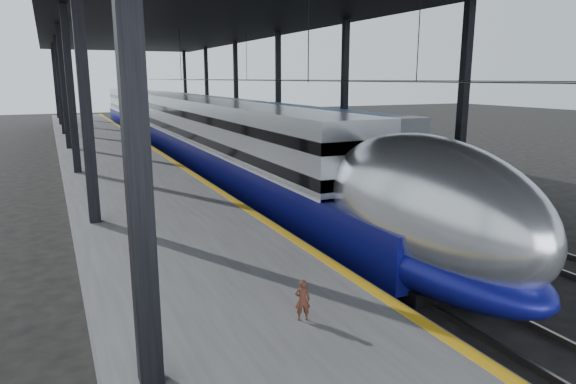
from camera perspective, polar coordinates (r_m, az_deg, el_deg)
ground at (r=15.21m, az=3.96°, el=-9.08°), size 160.00×160.00×0.00m
platform at (r=32.94m, az=-18.70°, el=2.96°), size 6.00×80.00×1.00m
yellow_strip at (r=33.27m, az=-13.97°, el=4.22°), size 0.30×80.00×0.01m
rails at (r=34.74m, az=-5.44°, el=3.33°), size 6.52×80.00×0.16m
canopy at (r=33.72m, az=-10.16°, el=18.32°), size 18.00×75.00×9.47m
tgv_train at (r=39.26m, az=-11.78°, el=7.03°), size 3.01×65.20×4.32m
second_train at (r=47.48m, az=-7.88°, el=8.03°), size 2.84×56.05×3.91m
child at (r=10.10m, az=1.63°, el=-11.90°), size 0.35×0.28×0.83m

